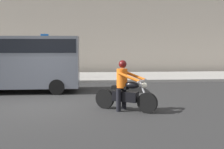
{
  "coord_description": "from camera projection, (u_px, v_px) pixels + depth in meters",
  "views": [
    {
      "loc": [
        1.59,
        -10.35,
        2.16
      ],
      "look_at": [
        2.37,
        -0.02,
        1.06
      ],
      "focal_mm": 49.35,
      "sensor_mm": 36.0,
      "label": 1
    }
  ],
  "objects": [
    {
      "name": "sidewalk_slab",
      "position": [
        62.0,
        77.0,
        18.3
      ],
      "size": [
        40.0,
        4.4,
        0.14
      ],
      "primitive_type": "cube",
      "color": "gray",
      "rests_on": "ground_plane"
    },
    {
      "name": "ground_plane",
      "position": [
        42.0,
        106.0,
        10.37
      ],
      "size": [
        80.0,
        80.0,
        0.0
      ],
      "primitive_type": "plane",
      "color": "#252525"
    },
    {
      "name": "motorcycle_with_rider_orange_stripe",
      "position": [
        125.0,
        90.0,
        9.66
      ],
      "size": [
        1.86,
        1.21,
        1.6
      ],
      "color": "black",
      "rests_on": "ground_plane"
    },
    {
      "name": "parked_van_slate_gray",
      "position": [
        25.0,
        60.0,
        13.27
      ],
      "size": [
        4.62,
        1.96,
        2.4
      ],
      "color": "slate",
      "rests_on": "ground_plane"
    },
    {
      "name": "street_sign_post",
      "position": [
        45.0,
        51.0,
        17.2
      ],
      "size": [
        0.44,
        0.08,
        2.49
      ],
      "color": "gray",
      "rests_on": "sidewalk_slab"
    }
  ]
}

